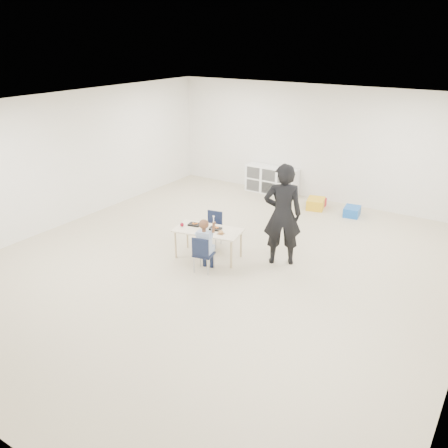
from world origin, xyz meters
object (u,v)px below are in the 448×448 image
Objects in this scene: table at (208,243)px; chair_near at (204,254)px; adult at (282,215)px; child at (204,243)px; cubby_shelf at (272,180)px.

table is 1.96× the size of chair_near.
chair_near is 0.36× the size of adult.
child is at bearing 17.30° from adult.
chair_near is at bearing -74.11° from table.
table is at bearing 105.89° from chair_near.
table is 1.24× the size of child.
child reaches higher than chair_near.
cubby_shelf is at bearing 92.28° from chair_near.
cubby_shelf is 4.11m from adult.
child is 1.48m from adult.
child is (0.00, 0.00, 0.19)m from chair_near.
cubby_shelf is 0.75× the size of adult.
cubby_shelf is (-0.81, 4.08, 0.06)m from table.
child reaches higher than cubby_shelf.
chair_near is 0.19m from child.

